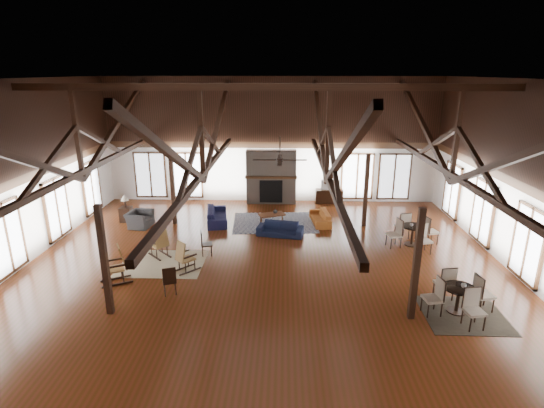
{
  "coord_description": "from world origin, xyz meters",
  "views": [
    {
      "loc": [
        0.63,
        -13.37,
        6.22
      ],
      "look_at": [
        0.21,
        1.0,
        1.7
      ],
      "focal_mm": 28.0,
      "sensor_mm": 36.0,
      "label": 1
    }
  ],
  "objects_px": {
    "sofa_navy_front": "(280,229)",
    "tv_console": "(329,196)",
    "cafe_table_near": "(458,295)",
    "armchair": "(140,219)",
    "sofa_orange": "(320,217)",
    "sofa_navy_left": "(217,215)",
    "cafe_table_far": "(413,232)",
    "coffee_table": "(272,215)"
  },
  "relations": [
    {
      "from": "sofa_navy_front",
      "to": "tv_console",
      "type": "distance_m",
      "value": 5.07
    },
    {
      "from": "tv_console",
      "to": "cafe_table_near",
      "type": "bearing_deg",
      "value": -76.08
    },
    {
      "from": "armchair",
      "to": "tv_console",
      "type": "distance_m",
      "value": 9.01
    },
    {
      "from": "sofa_navy_front",
      "to": "sofa_orange",
      "type": "height_order",
      "value": "sofa_navy_front"
    },
    {
      "from": "sofa_navy_left",
      "to": "armchair",
      "type": "height_order",
      "value": "armchair"
    },
    {
      "from": "sofa_orange",
      "to": "cafe_table_far",
      "type": "relative_size",
      "value": 0.85
    },
    {
      "from": "sofa_navy_left",
      "to": "sofa_orange",
      "type": "xyz_separation_m",
      "value": [
        4.42,
        0.01,
        -0.05
      ]
    },
    {
      "from": "coffee_table",
      "to": "cafe_table_near",
      "type": "xyz_separation_m",
      "value": [
        5.2,
        -6.86,
        0.15
      ]
    },
    {
      "from": "sofa_navy_front",
      "to": "sofa_orange",
      "type": "distance_m",
      "value": 2.26
    },
    {
      "from": "sofa_navy_left",
      "to": "coffee_table",
      "type": "bearing_deg",
      "value": -100.63
    },
    {
      "from": "coffee_table",
      "to": "tv_console",
      "type": "xyz_separation_m",
      "value": [
        2.74,
        3.06,
        -0.03
      ]
    },
    {
      "from": "sofa_navy_front",
      "to": "armchair",
      "type": "relative_size",
      "value": 1.78
    },
    {
      "from": "coffee_table",
      "to": "cafe_table_near",
      "type": "bearing_deg",
      "value": -74.41
    },
    {
      "from": "sofa_orange",
      "to": "coffee_table",
      "type": "height_order",
      "value": "sofa_orange"
    },
    {
      "from": "sofa_navy_front",
      "to": "tv_console",
      "type": "bearing_deg",
      "value": 73.15
    },
    {
      "from": "cafe_table_near",
      "to": "tv_console",
      "type": "bearing_deg",
      "value": 103.92
    },
    {
      "from": "tv_console",
      "to": "sofa_navy_left",
      "type": "bearing_deg",
      "value": -149.45
    },
    {
      "from": "cafe_table_far",
      "to": "tv_console",
      "type": "distance_m",
      "value": 5.89
    },
    {
      "from": "cafe_table_near",
      "to": "cafe_table_far",
      "type": "height_order",
      "value": "cafe_table_far"
    },
    {
      "from": "cafe_table_near",
      "to": "armchair",
      "type": "bearing_deg",
      "value": 149.67
    },
    {
      "from": "cafe_table_near",
      "to": "coffee_table",
      "type": "bearing_deg",
      "value": 127.17
    },
    {
      "from": "sofa_navy_left",
      "to": "cafe_table_far",
      "type": "xyz_separation_m",
      "value": [
        7.65,
        -2.29,
        0.22
      ]
    },
    {
      "from": "tv_console",
      "to": "armchair",
      "type": "bearing_deg",
      "value": -155.96
    },
    {
      "from": "cafe_table_far",
      "to": "sofa_navy_left",
      "type": "bearing_deg",
      "value": 163.32
    },
    {
      "from": "sofa_navy_left",
      "to": "coffee_table",
      "type": "distance_m",
      "value": 2.35
    },
    {
      "from": "sofa_navy_front",
      "to": "cafe_table_near",
      "type": "bearing_deg",
      "value": -37.52
    },
    {
      "from": "sofa_orange",
      "to": "armchair",
      "type": "xyz_separation_m",
      "value": [
        -7.56,
        -0.68,
        0.07
      ]
    },
    {
      "from": "sofa_orange",
      "to": "cafe_table_near",
      "type": "xyz_separation_m",
      "value": [
        3.13,
        -6.93,
        0.26
      ]
    },
    {
      "from": "sofa_orange",
      "to": "tv_console",
      "type": "bearing_deg",
      "value": 161.39
    },
    {
      "from": "sofa_navy_left",
      "to": "tv_console",
      "type": "distance_m",
      "value": 5.91
    },
    {
      "from": "armchair",
      "to": "cafe_table_far",
      "type": "distance_m",
      "value": 10.91
    },
    {
      "from": "sofa_navy_left",
      "to": "armchair",
      "type": "distance_m",
      "value": 3.21
    },
    {
      "from": "armchair",
      "to": "cafe_table_far",
      "type": "relative_size",
      "value": 0.49
    },
    {
      "from": "cafe_table_near",
      "to": "tv_console",
      "type": "height_order",
      "value": "cafe_table_near"
    },
    {
      "from": "coffee_table",
      "to": "armchair",
      "type": "bearing_deg",
      "value": 164.74
    },
    {
      "from": "sofa_navy_left",
      "to": "tv_console",
      "type": "height_order",
      "value": "tv_console"
    },
    {
      "from": "cafe_table_far",
      "to": "tv_console",
      "type": "height_order",
      "value": "cafe_table_far"
    },
    {
      "from": "sofa_navy_front",
      "to": "cafe_table_far",
      "type": "height_order",
      "value": "cafe_table_far"
    },
    {
      "from": "sofa_navy_left",
      "to": "cafe_table_near",
      "type": "bearing_deg",
      "value": -141.7
    },
    {
      "from": "sofa_orange",
      "to": "cafe_table_far",
      "type": "bearing_deg",
      "value": 48.47
    },
    {
      "from": "coffee_table",
      "to": "sofa_orange",
      "type": "bearing_deg",
      "value": -19.6
    },
    {
      "from": "sofa_orange",
      "to": "cafe_table_near",
      "type": "relative_size",
      "value": 0.87
    }
  ]
}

